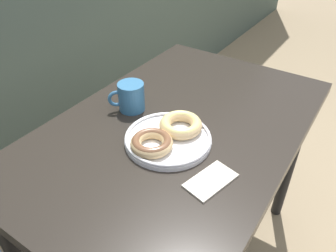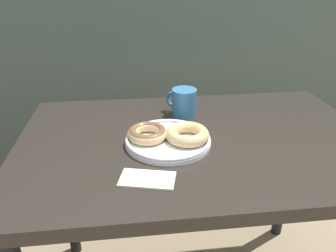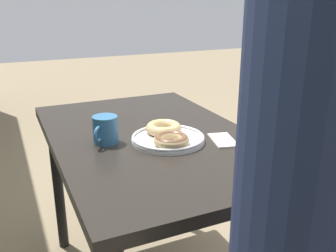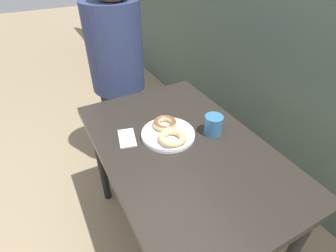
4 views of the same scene
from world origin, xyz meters
The scene contains 6 objects.
ground_plane centered at (0.00, 0.00, 0.00)m, with size 14.00×14.00×0.00m, color #937F60.
dining_table centered at (0.00, 0.23, 0.67)m, with size 1.14×0.73×0.75m.
donut_plate centered at (-0.09, 0.21, 0.78)m, with size 0.30×0.26×0.05m.
coffee_mug centered at (-0.02, 0.41, 0.80)m, with size 0.11×0.10×0.10m.
person_figure centered at (-0.83, 0.20, 0.81)m, with size 0.38×0.35×1.47m.
napkin centered at (-0.17, 0.02, 0.76)m, with size 0.16×0.11×0.01m.
Camera 4 is at (0.79, -0.27, 1.56)m, focal length 28.00 mm.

